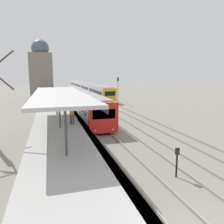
% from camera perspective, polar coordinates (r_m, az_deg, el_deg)
% --- Properties ---
extents(platform_canopy, '(4.00, 16.98, 2.98)m').
position_cam_1_polar(platform_canopy, '(18.77, -13.57, 4.52)').
color(platform_canopy, beige).
rests_on(platform_canopy, station_platform).
extents(person_on_platform, '(0.40, 0.40, 1.66)m').
position_cam_1_polar(person_on_platform, '(19.95, -10.41, -0.49)').
color(person_on_platform, '#2D2D33').
rests_on(person_on_platform, station_platform).
extents(train_near, '(2.71, 30.29, 3.13)m').
position_cam_1_polar(train_near, '(34.19, -8.29, 3.29)').
color(train_near, red).
rests_on(train_near, ground_plane).
extents(train_far, '(2.63, 60.15, 3.11)m').
position_cam_1_polar(train_far, '(70.54, -7.17, 6.52)').
color(train_far, gold).
rests_on(train_far, ground_plane).
extents(signal_post_near, '(0.20, 0.21, 1.64)m').
position_cam_1_polar(signal_post_near, '(12.42, 16.62, -11.67)').
color(signal_post_near, black).
rests_on(signal_post_near, ground_plane).
extents(signal_mast_far, '(0.28, 0.29, 5.05)m').
position_cam_1_polar(signal_mast_far, '(41.98, 1.55, 6.51)').
color(signal_mast_far, gray).
rests_on(signal_mast_far, ground_plane).
extents(distant_domed_building, '(4.85, 4.85, 13.04)m').
position_cam_1_polar(distant_domed_building, '(51.36, -17.98, 9.96)').
color(distant_domed_building, slate).
rests_on(distant_domed_building, ground_plane).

